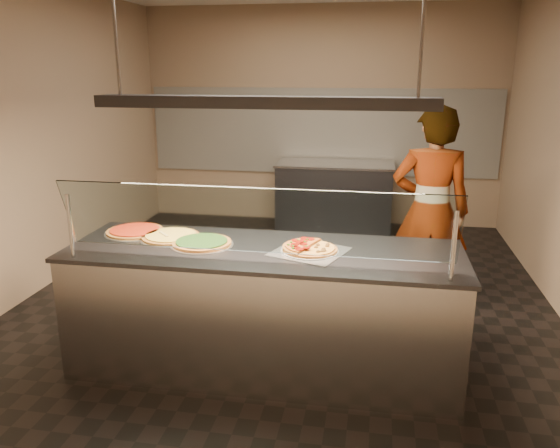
% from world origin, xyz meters
% --- Properties ---
extents(ground, '(5.00, 6.00, 0.02)m').
position_xyz_m(ground, '(0.00, 0.00, -0.01)').
color(ground, black).
rests_on(ground, ground).
extents(wall_back, '(5.00, 0.02, 3.00)m').
position_xyz_m(wall_back, '(0.00, 3.01, 1.50)').
color(wall_back, '#91745D').
rests_on(wall_back, ground).
extents(wall_front, '(5.00, 0.02, 3.00)m').
position_xyz_m(wall_front, '(0.00, -3.01, 1.50)').
color(wall_front, '#91745D').
rests_on(wall_front, ground).
extents(wall_left, '(0.02, 6.00, 3.00)m').
position_xyz_m(wall_left, '(-2.51, 0.00, 1.50)').
color(wall_left, '#91745D').
rests_on(wall_left, ground).
extents(tile_band, '(4.90, 0.02, 1.20)m').
position_xyz_m(tile_band, '(0.00, 2.98, 1.30)').
color(tile_band, silver).
rests_on(tile_band, wall_back).
extents(serving_counter, '(2.81, 0.94, 0.93)m').
position_xyz_m(serving_counter, '(0.03, -1.16, 0.47)').
color(serving_counter, '#B7B7BC').
rests_on(serving_counter, ground).
extents(sneeze_guard, '(2.57, 0.18, 0.54)m').
position_xyz_m(sneeze_guard, '(0.03, -1.50, 1.23)').
color(sneeze_guard, '#B7B7BC').
rests_on(sneeze_guard, serving_counter).
extents(perforated_tray, '(0.59, 0.59, 0.01)m').
position_xyz_m(perforated_tray, '(0.37, -1.17, 0.94)').
color(perforated_tray, silver).
rests_on(perforated_tray, serving_counter).
extents(half_pizza_pepperoni, '(0.31, 0.42, 0.05)m').
position_xyz_m(half_pizza_pepperoni, '(0.28, -1.17, 0.96)').
color(half_pizza_pepperoni, brown).
rests_on(half_pizza_pepperoni, perforated_tray).
extents(half_pizza_sausage, '(0.31, 0.42, 0.04)m').
position_xyz_m(half_pizza_sausage, '(0.46, -1.17, 0.96)').
color(half_pizza_sausage, brown).
rests_on(half_pizza_sausage, perforated_tray).
extents(pizza_spinach, '(0.46, 0.46, 0.03)m').
position_xyz_m(pizza_spinach, '(-0.43, -1.15, 0.95)').
color(pizza_spinach, silver).
rests_on(pizza_spinach, serving_counter).
extents(pizza_cheese, '(0.46, 0.46, 0.03)m').
position_xyz_m(pizza_cheese, '(-0.71, -1.03, 0.94)').
color(pizza_cheese, silver).
rests_on(pizza_cheese, serving_counter).
extents(pizza_tomato, '(0.46, 0.46, 0.03)m').
position_xyz_m(pizza_tomato, '(-1.03, -0.95, 0.94)').
color(pizza_tomato, silver).
rests_on(pizza_tomato, serving_counter).
extents(pizza_spatula, '(0.28, 0.17, 0.02)m').
position_xyz_m(pizza_spatula, '(-0.70, -1.05, 0.96)').
color(pizza_spatula, '#B7B7BC').
rests_on(pizza_spatula, pizza_spinach).
extents(prep_table, '(1.58, 0.74, 0.93)m').
position_xyz_m(prep_table, '(0.26, 2.55, 0.47)').
color(prep_table, '#36363B').
rests_on(prep_table, ground).
extents(worker, '(0.70, 0.47, 1.88)m').
position_xyz_m(worker, '(1.29, 0.08, 0.94)').
color(worker, '#2A2530').
rests_on(worker, ground).
extents(heat_lamp_housing, '(2.30, 0.18, 0.08)m').
position_xyz_m(heat_lamp_housing, '(0.03, -1.16, 1.95)').
color(heat_lamp_housing, '#36363B').
rests_on(heat_lamp_housing, ceiling).
extents(lamp_rod_left, '(0.02, 0.02, 1.01)m').
position_xyz_m(lamp_rod_left, '(-0.97, -1.16, 2.50)').
color(lamp_rod_left, '#B7B7BC').
rests_on(lamp_rod_left, ceiling).
extents(lamp_rod_right, '(0.02, 0.02, 1.01)m').
position_xyz_m(lamp_rod_right, '(1.03, -1.16, 2.50)').
color(lamp_rod_right, '#B7B7BC').
rests_on(lamp_rod_right, ceiling).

